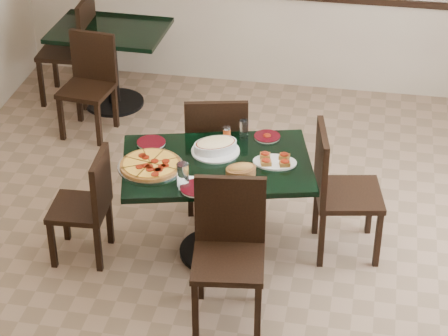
% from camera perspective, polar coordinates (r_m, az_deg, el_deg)
% --- Properties ---
extents(floor, '(5.50, 5.50, 0.00)m').
position_cam_1_polar(floor, '(6.15, 0.81, -5.81)').
color(floor, brown).
rests_on(floor, ground).
extents(room_shell, '(5.50, 5.50, 5.50)m').
position_cam_1_polar(room_shell, '(7.02, 11.71, 9.58)').
color(room_shell, white).
rests_on(room_shell, floor).
extents(main_table, '(1.40, 1.08, 0.75)m').
position_cam_1_polar(main_table, '(5.86, -0.46, -1.12)').
color(main_table, black).
rests_on(main_table, floor).
extents(back_table, '(1.01, 0.75, 0.75)m').
position_cam_1_polar(back_table, '(7.92, -7.40, 7.53)').
color(back_table, black).
rests_on(back_table, floor).
extents(chair_far, '(0.53, 0.53, 0.96)m').
position_cam_1_polar(chair_far, '(6.36, -0.53, 1.45)').
color(chair_far, black).
rests_on(chair_far, floor).
extents(chair_near, '(0.49, 0.49, 0.94)m').
position_cam_1_polar(chair_near, '(5.39, 0.34, -4.94)').
color(chair_near, black).
rests_on(chair_near, floor).
extents(chair_right, '(0.52, 0.52, 0.95)m').
position_cam_1_polar(chair_right, '(5.97, 7.36, -1.11)').
color(chair_right, black).
rests_on(chair_right, floor).
extents(chair_left, '(0.40, 0.40, 0.82)m').
position_cam_1_polar(chair_left, '(5.98, -8.82, -2.18)').
color(chair_left, black).
rests_on(chair_left, floor).
extents(back_chair_near, '(0.45, 0.45, 0.87)m').
position_cam_1_polar(back_chair_near, '(7.54, -8.75, 5.79)').
color(back_chair_near, black).
rests_on(back_chair_near, floor).
extents(back_chair_left, '(0.48, 0.48, 0.99)m').
position_cam_1_polar(back_chair_left, '(8.06, -9.65, 8.03)').
color(back_chair_left, black).
rests_on(back_chair_left, floor).
extents(pepperoni_pizza, '(0.43, 0.43, 0.04)m').
position_cam_1_polar(pepperoni_pizza, '(5.72, -4.82, 0.21)').
color(pepperoni_pizza, silver).
rests_on(pepperoni_pizza, main_table).
extents(lasagna_casserole, '(0.35, 0.33, 0.09)m').
position_cam_1_polar(lasagna_casserole, '(5.85, -0.56, 1.46)').
color(lasagna_casserole, silver).
rests_on(lasagna_casserole, main_table).
extents(bread_basket, '(0.24, 0.22, 0.09)m').
position_cam_1_polar(bread_basket, '(5.60, 1.10, -0.17)').
color(bread_basket, brown).
rests_on(bread_basket, main_table).
extents(bruschetta_platter, '(0.30, 0.22, 0.05)m').
position_cam_1_polar(bruschetta_platter, '(5.75, 3.34, 0.51)').
color(bruschetta_platter, silver).
rests_on(bruschetta_platter, main_table).
extents(side_plate_near, '(0.21, 0.21, 0.02)m').
position_cam_1_polar(side_plate_near, '(5.49, -1.82, -1.33)').
color(side_plate_near, silver).
rests_on(side_plate_near, main_table).
extents(side_plate_far_r, '(0.18, 0.18, 0.03)m').
position_cam_1_polar(side_plate_far_r, '(6.04, 2.83, 2.07)').
color(side_plate_far_r, silver).
rests_on(side_plate_far_r, main_table).
extents(side_plate_far_l, '(0.20, 0.20, 0.02)m').
position_cam_1_polar(side_plate_far_l, '(5.99, -4.78, 1.67)').
color(side_plate_far_l, silver).
rests_on(side_plate_far_l, main_table).
extents(napkin_setting, '(0.18, 0.18, 0.01)m').
position_cam_1_polar(napkin_setting, '(5.54, -2.03, -1.01)').
color(napkin_setting, white).
rests_on(napkin_setting, main_table).
extents(water_glass_a, '(0.06, 0.06, 0.13)m').
position_cam_1_polar(water_glass_a, '(6.01, 1.31, 2.55)').
color(water_glass_a, silver).
rests_on(water_glass_a, main_table).
extents(water_glass_b, '(0.08, 0.08, 0.17)m').
position_cam_1_polar(water_glass_b, '(5.48, -2.70, -0.48)').
color(water_glass_b, silver).
rests_on(water_glass_b, main_table).
extents(pepper_shaker, '(0.05, 0.05, 0.09)m').
position_cam_1_polar(pepper_shaker, '(6.00, 0.19, 2.31)').
color(pepper_shaker, '#B64413').
rests_on(pepper_shaker, main_table).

